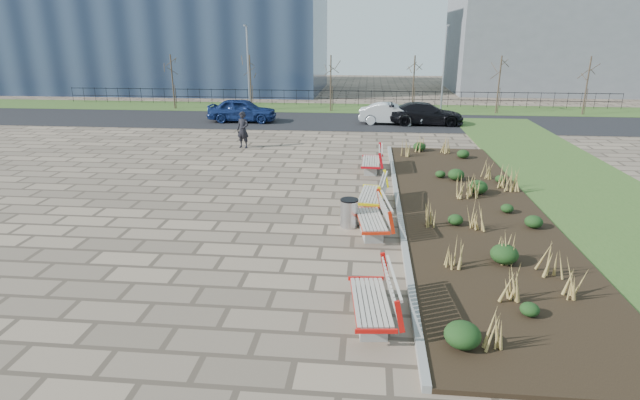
# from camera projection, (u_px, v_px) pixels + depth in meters

# --- Properties ---
(ground) EXTENTS (120.00, 120.00, 0.00)m
(ground) POSITION_uv_depth(u_px,v_px,m) (247.00, 272.00, 12.22)
(ground) COLOR #836F5A
(ground) RESTS_ON ground
(planting_bed) EXTENTS (4.50, 18.00, 0.10)m
(planting_bed) POSITION_uv_depth(u_px,v_px,m) (470.00, 210.00, 16.34)
(planting_bed) COLOR black
(planting_bed) RESTS_ON ground
(planting_curb) EXTENTS (0.16, 18.00, 0.15)m
(planting_curb) POSITION_uv_depth(u_px,v_px,m) (398.00, 207.00, 16.55)
(planting_curb) COLOR gray
(planting_curb) RESTS_ON ground
(grass_verge_near) EXTENTS (5.00, 38.00, 0.04)m
(grass_verge_near) POSITION_uv_depth(u_px,v_px,m) (622.00, 215.00, 15.91)
(grass_verge_near) COLOR #33511E
(grass_verge_near) RESTS_ON ground
(grass_verge_far) EXTENTS (80.00, 5.00, 0.04)m
(grass_verge_far) POSITION_uv_depth(u_px,v_px,m) (332.00, 108.00, 38.63)
(grass_verge_far) COLOR #33511E
(grass_verge_far) RESTS_ON ground
(road) EXTENTS (80.00, 7.00, 0.02)m
(road) POSITION_uv_depth(u_px,v_px,m) (325.00, 121.00, 32.97)
(road) COLOR black
(road) RESTS_ON ground
(bench_a) EXTENTS (1.11, 2.18, 1.00)m
(bench_a) POSITION_uv_depth(u_px,v_px,m) (371.00, 299.00, 9.98)
(bench_a) COLOR red
(bench_a) RESTS_ON ground
(bench_b) EXTENTS (1.18, 2.20, 1.00)m
(bench_b) POSITION_uv_depth(u_px,v_px,m) (371.00, 217.00, 14.39)
(bench_b) COLOR red
(bench_b) RESTS_ON ground
(bench_c) EXTENTS (1.12, 2.19, 1.00)m
(bench_c) POSITION_uv_depth(u_px,v_px,m) (371.00, 193.00, 16.61)
(bench_c) COLOR #FFEC0D
(bench_c) RESTS_ON ground
(bench_d) EXTENTS (0.94, 2.12, 1.00)m
(bench_d) POSITION_uv_depth(u_px,v_px,m) (371.00, 160.00, 20.91)
(bench_d) COLOR red
(bench_d) RESTS_ON ground
(litter_bin) EXTENTS (0.53, 0.53, 0.85)m
(litter_bin) POSITION_uv_depth(u_px,v_px,m) (349.00, 213.00, 14.92)
(litter_bin) COLOR #B2B2B7
(litter_bin) RESTS_ON ground
(pedestrian) EXTENTS (0.76, 0.61, 1.83)m
(pedestrian) POSITION_uv_depth(u_px,v_px,m) (243.00, 130.00, 25.11)
(pedestrian) COLOR black
(pedestrian) RESTS_ON ground
(car_blue) EXTENTS (4.43, 1.78, 1.51)m
(car_blue) POSITION_uv_depth(u_px,v_px,m) (242.00, 110.00, 32.50)
(car_blue) COLOR navy
(car_blue) RESTS_ON road
(car_silver) EXTENTS (4.06, 1.65, 1.31)m
(car_silver) POSITION_uv_depth(u_px,v_px,m) (391.00, 114.00, 31.68)
(car_silver) COLOR #B5B9BD
(car_silver) RESTS_ON road
(car_black) EXTENTS (4.76, 2.02, 1.37)m
(car_black) POSITION_uv_depth(u_px,v_px,m) (425.00, 114.00, 31.53)
(car_black) COLOR black
(car_black) RESTS_ON road
(tree_a) EXTENTS (1.40, 1.40, 4.00)m
(tree_a) POSITION_uv_depth(u_px,v_px,m) (173.00, 82.00, 37.67)
(tree_a) COLOR #4C3D2D
(tree_a) RESTS_ON grass_verge_far
(tree_b) EXTENTS (1.40, 1.40, 4.00)m
(tree_b) POSITION_uv_depth(u_px,v_px,m) (251.00, 83.00, 37.12)
(tree_b) COLOR #4C3D2D
(tree_b) RESTS_ON grass_verge_far
(tree_c) EXTENTS (1.40, 1.40, 4.00)m
(tree_c) POSITION_uv_depth(u_px,v_px,m) (331.00, 83.00, 36.57)
(tree_c) COLOR #4C3D2D
(tree_c) RESTS_ON grass_verge_far
(tree_d) EXTENTS (1.40, 1.40, 4.00)m
(tree_d) POSITION_uv_depth(u_px,v_px,m) (413.00, 84.00, 36.02)
(tree_d) COLOR #4C3D2D
(tree_d) RESTS_ON grass_verge_far
(tree_e) EXTENTS (1.40, 1.40, 4.00)m
(tree_e) POSITION_uv_depth(u_px,v_px,m) (499.00, 85.00, 35.46)
(tree_e) COLOR #4C3D2D
(tree_e) RESTS_ON grass_verge_far
(tree_f) EXTENTS (1.40, 1.40, 4.00)m
(tree_f) POSITION_uv_depth(u_px,v_px,m) (587.00, 86.00, 34.91)
(tree_f) COLOR #4C3D2D
(tree_f) RESTS_ON grass_verge_far
(lamp_west) EXTENTS (0.24, 0.60, 6.00)m
(lamp_west) POSITION_uv_depth(u_px,v_px,m) (248.00, 69.00, 36.33)
(lamp_west) COLOR gray
(lamp_west) RESTS_ON grass_verge_far
(lamp_east) EXTENTS (0.24, 0.60, 6.00)m
(lamp_east) POSITION_uv_depth(u_px,v_px,m) (444.00, 71.00, 35.04)
(lamp_east) COLOR gray
(lamp_east) RESTS_ON grass_verge_far
(railing_fence) EXTENTS (44.00, 0.10, 1.20)m
(railing_fence) POSITION_uv_depth(u_px,v_px,m) (333.00, 98.00, 39.84)
(railing_fence) COLOR black
(railing_fence) RESTS_ON grass_verge_far
(building_glass) EXTENTS (40.00, 14.00, 15.00)m
(building_glass) POSITION_uv_depth(u_px,v_px,m) (121.00, 12.00, 49.59)
(building_glass) COLOR #192338
(building_glass) RESTS_ON ground
(building_grey) EXTENTS (18.00, 12.00, 10.00)m
(building_grey) POSITION_uv_depth(u_px,v_px,m) (548.00, 39.00, 48.41)
(building_grey) COLOR slate
(building_grey) RESTS_ON ground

